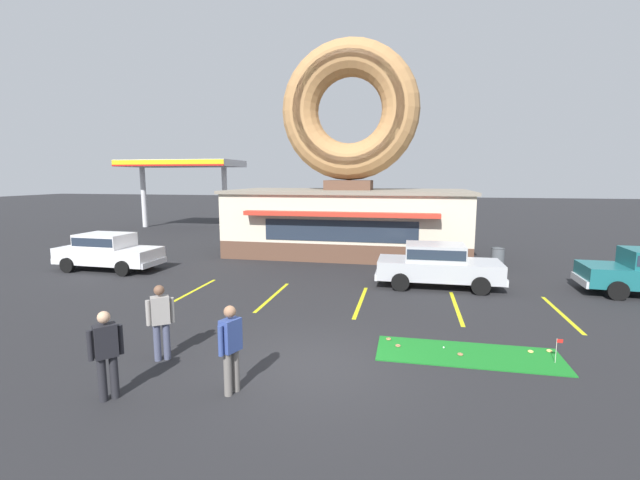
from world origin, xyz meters
name	(u,v)px	position (x,y,z in m)	size (l,w,h in m)	color
ground_plane	(313,366)	(0.00, 0.00, 0.00)	(160.00, 160.00, 0.00)	#232326
donut_shop_building	(349,183)	(-1.19, 13.94, 3.74)	(12.30, 6.75, 10.96)	brown
putting_mat	(468,355)	(3.36, 1.28, 0.01)	(4.11, 1.45, 0.03)	#197523
mini_donut_near_left	(398,346)	(1.78, 1.40, 0.05)	(0.13, 0.13, 0.04)	#A5724C
mini_donut_near_right	(389,339)	(1.54, 1.79, 0.05)	(0.13, 0.13, 0.04)	#A5724C
mini_donut_mid_left	(531,351)	(4.79, 1.68, 0.05)	(0.13, 0.13, 0.04)	#E5C666
mini_donut_mid_centre	(460,354)	(3.18, 1.18, 0.05)	(0.13, 0.13, 0.04)	#A5724C
mini_donut_mid_right	(549,351)	(5.22, 1.81, 0.05)	(0.13, 0.13, 0.04)	#E5C666
golf_ball	(444,347)	(2.84, 1.51, 0.05)	(0.04, 0.04, 0.04)	white
putting_flag_pin	(558,345)	(5.19, 1.18, 0.44)	(0.13, 0.01, 0.55)	silver
car_silver	(437,264)	(3.02, 7.52, 0.87)	(4.57, 1.99, 1.60)	#B2B5BA
car_white	(108,250)	(-10.87, 7.59, 0.87)	(4.62, 2.11, 1.60)	silver
pedestrian_blue_sweater_man	(106,351)	(-3.35, -2.10, 0.93)	(0.43, 0.47, 1.67)	#232328
pedestrian_hooded_kid	(231,345)	(-1.23, -1.43, 0.95)	(0.36, 0.56, 1.71)	slate
pedestrian_leather_jacket_man	(161,319)	(-3.35, -0.35, 0.95)	(0.50, 0.42, 1.71)	#474C66
trash_bin	(498,259)	(5.81, 11.06, 0.50)	(0.57, 0.57, 0.97)	#51565B
gas_station_canopy	(182,166)	(-15.50, 22.40, 4.86)	(9.00, 4.46, 5.30)	silver
parking_stripe_far_left	(192,292)	(-5.52, 5.00, 0.00)	(0.12, 3.60, 0.01)	yellow
parking_stripe_left	(273,296)	(-2.52, 5.00, 0.00)	(0.12, 3.60, 0.01)	yellow
parking_stripe_mid_left	(361,302)	(0.48, 5.00, 0.00)	(0.12, 3.60, 0.01)	yellow
parking_stripe_centre	(456,307)	(3.48, 5.00, 0.00)	(0.12, 3.60, 0.01)	yellow
parking_stripe_mid_right	(561,313)	(6.48, 5.00, 0.00)	(0.12, 3.60, 0.01)	yellow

